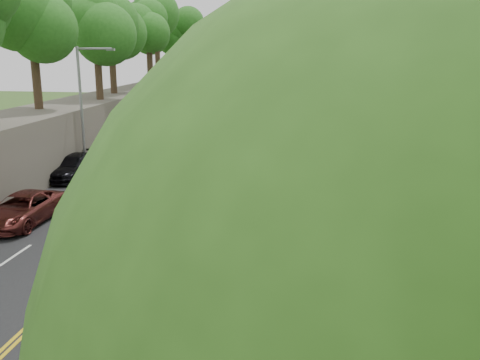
{
  "coord_description": "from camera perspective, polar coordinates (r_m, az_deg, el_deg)",
  "views": [
    {
      "loc": [
        4.67,
        -18.05,
        8.13
      ],
      "look_at": [
        0.5,
        8.0,
        1.4
      ],
      "focal_mm": 40.0,
      "sensor_mm": 36.0,
      "label": 1
    }
  ],
  "objects": [
    {
      "name": "painter_0",
      "position": [
        23.78,
        -0.83,
        -3.47
      ],
      "size": [
        0.8,
        0.95,
        1.64
      ],
      "primitive_type": "imported",
      "rotation": [
        0.0,
        0.0,
        1.99
      ],
      "color": "gold",
      "rests_on": "sidewalk"
    },
    {
      "name": "sidewalk",
      "position": [
        34.09,
        5.27,
        0.5
      ],
      "size": [
        4.2,
        66.0,
        0.05
      ],
      "primitive_type": "cube",
      "color": "gray",
      "rests_on": "ground"
    },
    {
      "name": "concrete_block",
      "position": [
        21.4,
        4.58,
        -6.72
      ],
      "size": [
        1.28,
        0.97,
        0.83
      ],
      "primitive_type": "cube",
      "rotation": [
        0.0,
        0.0,
        0.03
      ],
      "color": "slate",
      "rests_on": "sidewalk"
    },
    {
      "name": "car_3",
      "position": [
        34.65,
        -17.3,
        1.37
      ],
      "size": [
        2.19,
        5.02,
        1.44
      ],
      "primitive_type": "imported",
      "rotation": [
        0.0,
        0.0,
        0.04
      ],
      "color": "black",
      "rests_on": "road"
    },
    {
      "name": "chainlink_fence",
      "position": [
        33.81,
        8.86,
        1.97
      ],
      "size": [
        0.04,
        66.0,
        2.0
      ],
      "primitive_type": "cube",
      "color": "slate",
      "rests_on": "ground"
    },
    {
      "name": "person_far",
      "position": [
        42.19,
        8.35,
        4.4
      ],
      "size": [
        1.17,
        0.77,
        1.85
      ],
      "primitive_type": "imported",
      "rotation": [
        0.0,
        0.0,
        2.82
      ],
      "color": "black",
      "rests_on": "sidewalk"
    },
    {
      "name": "car_5",
      "position": [
        46.29,
        -10.33,
        5.02
      ],
      "size": [
        1.69,
        4.83,
        1.59
      ],
      "primitive_type": "imported",
      "rotation": [
        0.0,
        0.0,
        0.0
      ],
      "color": "#AEAFB5",
      "rests_on": "road"
    },
    {
      "name": "car_2",
      "position": [
        26.7,
        -22.19,
        -2.87
      ],
      "size": [
        2.41,
        5.04,
        1.39
      ],
      "primitive_type": "imported",
      "rotation": [
        0.0,
        0.0,
        -0.02
      ],
      "color": "maroon",
      "rests_on": "road"
    },
    {
      "name": "road",
      "position": [
        35.49,
        -7.64,
        0.97
      ],
      "size": [
        11.2,
        66.0,
        0.04
      ],
      "primitive_type": "cube",
      "color": "black",
      "rests_on": "ground"
    },
    {
      "name": "streetlight",
      "position": [
        35.61,
        -16.27,
        8.13
      ],
      "size": [
        2.52,
        0.22,
        8.0
      ],
      "color": "gray",
      "rests_on": "ground"
    },
    {
      "name": "rock_embankment",
      "position": [
        38.21,
        -19.5,
        4.26
      ],
      "size": [
        5.0,
        66.0,
        4.0
      ],
      "primitive_type": "cube",
      "color": "#595147",
      "rests_on": "ground"
    },
    {
      "name": "signpost",
      "position": [
        16.65,
        -4.16,
        -7.48
      ],
      "size": [
        0.62,
        0.09,
        3.1
      ],
      "color": "gray",
      "rests_on": "sidewalk"
    },
    {
      "name": "painter_3",
      "position": [
        23.02,
        -1.18,
        -3.96
      ],
      "size": [
        0.95,
        1.26,
        1.73
      ],
      "primitive_type": "imported",
      "rotation": [
        0.0,
        0.0,
        1.26
      ],
      "color": "#9D473F",
      "rests_on": "sidewalk"
    },
    {
      "name": "painter_1",
      "position": [
        22.28,
        -1.55,
        -4.68
      ],
      "size": [
        0.51,
        0.67,
        1.66
      ],
      "primitive_type": "imported",
      "rotation": [
        0.0,
        0.0,
        1.77
      ],
      "color": "silver",
      "rests_on": "sidewalk"
    },
    {
      "name": "painter_2",
      "position": [
        26.18,
        1.67,
        -1.78
      ],
      "size": [
        0.75,
        0.9,
        1.66
      ],
      "primitive_type": "imported",
      "rotation": [
        0.0,
        0.0,
        1.74
      ],
      "color": "black",
      "rests_on": "sidewalk"
    },
    {
      "name": "construction_barrel",
      "position": [
        41.02,
        6.62,
        3.59
      ],
      "size": [
        0.62,
        0.62,
        1.02
      ],
      "primitive_type": "cylinder",
      "color": "#F65212",
      "rests_on": "sidewalk"
    },
    {
      "name": "car_7",
      "position": [
        48.63,
        -9.36,
        5.49
      ],
      "size": [
        2.29,
        5.44,
        1.57
      ],
      "primitive_type": "imported",
      "rotation": [
        0.0,
        0.0,
        0.02
      ],
      "color": "maroon",
      "rests_on": "road"
    },
    {
      "name": "car_8",
      "position": [
        60.75,
        -5.58,
        7.26
      ],
      "size": [
        1.77,
        4.16,
        1.4
      ],
      "primitive_type": "imported",
      "rotation": [
        0.0,
        0.0,
        0.03
      ],
      "color": "silver",
      "rests_on": "road"
    },
    {
      "name": "jersey_barrier",
      "position": [
        34.25,
        1.44,
        1.09
      ],
      "size": [
        0.42,
        66.0,
        0.6
      ],
      "primitive_type": "cube",
      "color": "#91CB34",
      "rests_on": "ground"
    },
    {
      "name": "ground",
      "position": [
        20.34,
        -5.03,
        -9.31
      ],
      "size": [
        140.0,
        140.0,
        0.0
      ],
      "primitive_type": "plane",
      "color": "#33511E",
      "rests_on": "ground"
    },
    {
      "name": "car_6",
      "position": [
        52.21,
        -8.05,
        6.19
      ],
      "size": [
        3.37,
        6.27,
        1.67
      ],
      "primitive_type": "imported",
      "rotation": [
        0.0,
        0.0,
        -0.1
      ],
      "color": "black",
      "rests_on": "road"
    },
    {
      "name": "trees_embankment",
      "position": [
        37.55,
        -19.91,
        17.12
      ],
      "size": [
        6.4,
        66.0,
        13.0
      ],
      "primitive_type": null,
      "color": "#2E7521",
      "rests_on": "rock_embankment"
    },
    {
      "name": "car_4",
      "position": [
        36.16,
        -13.34,
        2.16
      ],
      "size": [
        1.82,
        4.26,
        1.44
      ],
      "primitive_type": "imported",
      "rotation": [
        0.0,
        0.0,
        0.03
      ],
      "color": "tan",
      "rests_on": "road"
    },
    {
      "name": "trees_fenceside",
      "position": [
        33.15,
        13.42,
        11.98
      ],
      "size": [
        7.0,
        66.0,
        14.0
      ],
      "primitive_type": null,
      "color": "#417D26",
      "rests_on": "ground"
    }
  ]
}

